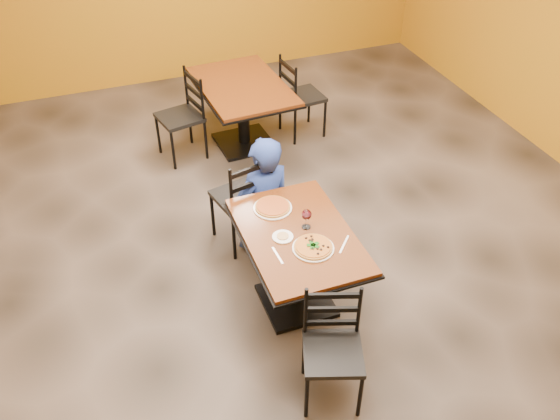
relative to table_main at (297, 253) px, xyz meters
name	(u,v)px	position (x,y,z in m)	size (l,w,h in m)	color
floor	(276,263)	(0.00, 0.50, -0.56)	(7.00, 8.00, 0.01)	black
table_main	(297,253)	(0.00, 0.00, 0.00)	(0.83, 1.23, 0.75)	#612A0F
table_second	(243,100)	(0.35, 2.52, 0.01)	(0.99, 1.40, 0.75)	#612A0F
chair_main_near	(333,354)	(-0.10, -0.90, -0.12)	(0.40, 0.40, 0.88)	black
chair_main_far	(241,197)	(-0.17, 0.93, -0.07)	(0.44, 0.44, 0.97)	black
chair_second_left	(180,118)	(-0.37, 2.52, -0.08)	(0.43, 0.43, 0.96)	black
chair_second_right	(303,97)	(1.07, 2.52, -0.08)	(0.43, 0.43, 0.95)	black
diner	(263,193)	(0.01, 0.83, 0.00)	(0.57, 0.37, 1.11)	navy
plate_main	(313,248)	(0.04, -0.20, 0.20)	(0.31, 0.31, 0.01)	white
pizza_main	(313,247)	(0.04, -0.20, 0.21)	(0.28, 0.28, 0.02)	maroon
plate_far	(273,208)	(-0.07, 0.36, 0.20)	(0.31, 0.31, 0.01)	white
pizza_far	(273,206)	(-0.07, 0.36, 0.21)	(0.28, 0.28, 0.02)	#B55F22
side_plate	(283,237)	(-0.12, 0.00, 0.20)	(0.16, 0.16, 0.01)	white
dip	(283,236)	(-0.12, 0.00, 0.21)	(0.09, 0.09, 0.01)	tan
wine_glass	(306,218)	(0.09, 0.05, 0.28)	(0.08, 0.08, 0.18)	white
fork	(278,255)	(-0.23, -0.18, 0.20)	(0.01, 0.19, 0.00)	silver
knife	(344,244)	(0.28, -0.23, 0.20)	(0.01, 0.21, 0.00)	silver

